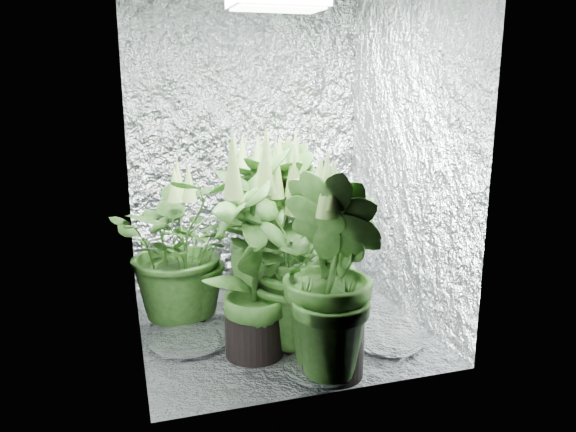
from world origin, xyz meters
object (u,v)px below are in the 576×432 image
(plant_e, at_px, (302,259))
(plant_c, at_px, (278,227))
(plant_b, at_px, (252,218))
(grow_lamp, at_px, (278,1))
(plant_a, at_px, (181,247))
(plant_g, at_px, (334,276))
(circulation_fan, at_px, (339,263))
(plant_d, at_px, (276,244))
(plant_f, at_px, (253,258))

(plant_e, bearing_deg, plant_c, 85.54)
(plant_b, relative_size, plant_c, 0.98)
(plant_b, bearing_deg, grow_lamp, -89.77)
(grow_lamp, relative_size, plant_a, 0.51)
(plant_a, height_order, plant_g, plant_g)
(plant_a, height_order, plant_b, plant_b)
(plant_g, bearing_deg, plant_a, 125.14)
(plant_b, bearing_deg, plant_c, -72.00)
(plant_e, xyz_separation_m, plant_g, (0.04, -0.35, 0.02))
(plant_c, relative_size, plant_e, 0.98)
(grow_lamp, height_order, plant_c, grow_lamp)
(plant_c, bearing_deg, plant_g, -90.26)
(circulation_fan, bearing_deg, plant_a, -155.40)
(plant_d, distance_m, plant_f, 0.40)
(plant_e, xyz_separation_m, plant_f, (-0.27, -0.04, 0.04))
(plant_f, bearing_deg, plant_d, 57.17)
(grow_lamp, distance_m, circulation_fan, 1.82)
(plant_c, bearing_deg, plant_f, -115.92)
(plant_a, height_order, circulation_fan, plant_a)
(circulation_fan, bearing_deg, grow_lamp, -127.54)
(plant_a, relative_size, plant_b, 0.90)
(plant_a, relative_size, circulation_fan, 2.45)
(circulation_fan, bearing_deg, plant_d, -128.77)
(plant_e, relative_size, circulation_fan, 2.83)
(plant_f, bearing_deg, plant_a, 118.08)
(grow_lamp, relative_size, circulation_fan, 1.25)
(plant_e, relative_size, plant_f, 0.96)
(plant_c, relative_size, circulation_fan, 2.78)
(plant_a, height_order, plant_e, plant_e)
(grow_lamp, bearing_deg, plant_e, -80.99)
(plant_b, xyz_separation_m, plant_d, (-0.01, -0.63, -0.00))
(plant_g, bearing_deg, plant_c, 89.74)
(plant_c, bearing_deg, plant_a, -171.41)
(plant_e, bearing_deg, grow_lamp, 99.01)
(plant_b, distance_m, plant_c, 0.31)
(grow_lamp, bearing_deg, circulation_fan, 39.88)
(grow_lamp, height_order, plant_a, grow_lamp)
(plant_d, xyz_separation_m, plant_e, (0.06, -0.30, -0.01))
(plant_c, bearing_deg, plant_e, -94.46)
(plant_b, relative_size, plant_f, 0.93)
(plant_b, bearing_deg, plant_e, -87.03)
(plant_g, bearing_deg, grow_lamp, 98.03)
(plant_g, xyz_separation_m, circulation_fan, (0.49, 1.12, -0.34))
(plant_c, bearing_deg, plant_b, 108.00)
(plant_e, height_order, plant_f, plant_f)
(grow_lamp, bearing_deg, plant_g, -81.97)
(plant_f, relative_size, circulation_fan, 2.94)
(plant_g, distance_m, circulation_fan, 1.27)
(plant_b, height_order, plant_d, plant_d)
(grow_lamp, bearing_deg, plant_d, 144.00)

